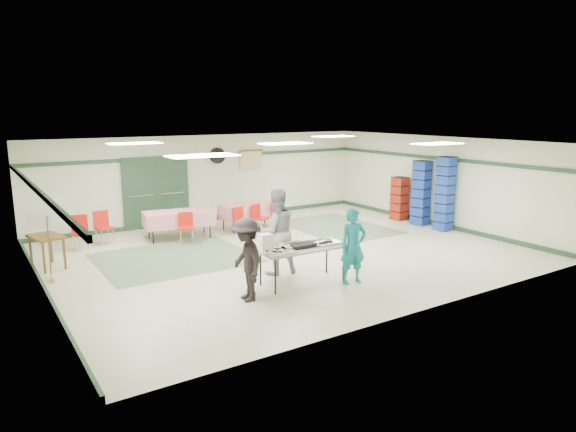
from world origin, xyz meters
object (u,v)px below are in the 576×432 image
chair_d (186,224)px  crate_stack_blue_b (421,193)px  crate_stack_blue_a (445,194)px  printer_table (46,240)px  volunteer_grey (276,232)px  chair_c (279,210)px  dining_table_b (179,218)px  chair_loose_a (103,224)px  chair_b (240,218)px  chair_loose_b (80,229)px  serving_table (303,249)px  chair_a (258,215)px  volunteer_dark (247,260)px  volunteer_teal (353,246)px  crate_stack_red (399,198)px  dining_table_a (250,210)px  broom (49,248)px  office_printer (39,220)px

chair_d → crate_stack_blue_b: crate_stack_blue_b is taller
crate_stack_blue_a → printer_table: size_ratio=2.23×
volunteer_grey → chair_c: (2.26, 3.52, -0.36)m
dining_table_b → chair_loose_a: bearing=174.2°
chair_b → chair_loose_b: size_ratio=0.91×
dining_table_b → chair_loose_a: chair_loose_a is taller
serving_table → chair_a: bearing=73.8°
volunteer_grey → dining_table_b: 4.15m
volunteer_dark → crate_stack_blue_b: 8.00m
chair_loose_b → serving_table: bearing=-46.6°
chair_a → crate_stack_blue_a: bearing=-51.5°
volunteer_teal → chair_loose_a: size_ratio=1.76×
chair_a → crate_stack_red: (4.68, -0.91, 0.19)m
dining_table_a → crate_stack_blue_a: (4.64, -3.29, 0.51)m
dining_table_b → chair_c: chair_c is taller
chair_c → printer_table: (-6.34, -0.42, 0.07)m
chair_c → printer_table: size_ratio=0.95×
chair_b → crate_stack_red: size_ratio=0.58×
chair_d → crate_stack_blue_b: bearing=4.3°
chair_a → chair_d: (-2.19, 0.00, -0.00)m
volunteer_grey → crate_stack_blue_b: 6.45m
chair_loose_a → chair_a: bearing=-25.1°
chair_b → crate_stack_red: crate_stack_red is taller
crate_stack_blue_a → serving_table: bearing=-165.2°
serving_table → volunteer_grey: volunteer_grey is taller
dining_table_b → dining_table_a: bearing=8.4°
serving_table → broom: bearing=147.5°
chair_a → volunteer_grey: bearing=-135.1°
serving_table → chair_b: (0.85, 4.34, -0.23)m
volunteer_teal → chair_a: volunteer_teal is taller
crate_stack_red → broom: bearing=-177.4°
crate_stack_red → volunteer_dark: bearing=-154.1°
chair_c → office_printer: bearing=155.9°
chair_d → crate_stack_blue_b: 7.12m
chair_loose_a → printer_table: size_ratio=0.91×
chair_a → chair_loose_b: size_ratio=0.94×
serving_table → chair_b: 4.43m
volunteer_teal → office_printer: 7.40m
chair_loose_b → chair_b: bearing=-0.4°
volunteer_teal → crate_stack_blue_b: (5.24, 3.06, 0.21)m
volunteer_dark → chair_loose_b: 5.73m
volunteer_dark → broom: volunteer_dark is taller
chair_c → chair_loose_a: (-4.78, 1.05, -0.03)m
crate_stack_red → broom: (-10.38, -0.48, 0.02)m
volunteer_grey → printer_table: volunteer_grey is taller
printer_table → broom: broom is taller
chair_b → crate_stack_blue_b: (5.25, -1.81, 0.50)m
dining_table_b → office_printer: bearing=-170.8°
volunteer_dark → dining_table_a: bearing=158.9°
volunteer_teal → printer_table: size_ratio=1.59×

